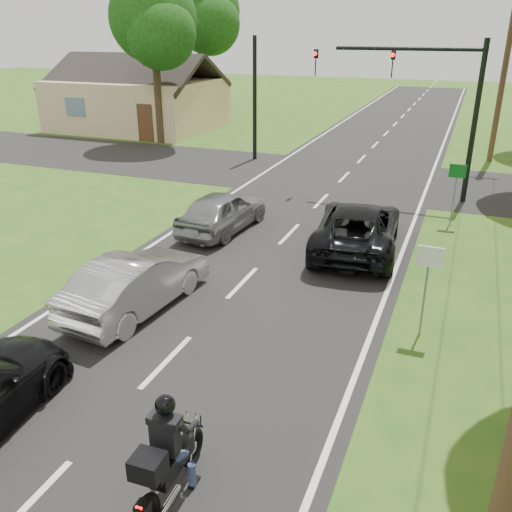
% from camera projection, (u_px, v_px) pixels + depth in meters
% --- Properties ---
extents(ground, '(140.00, 140.00, 0.00)m').
position_uv_depth(ground, '(167.00, 362.00, 11.08)').
color(ground, '#285818').
rests_on(ground, ground).
extents(road, '(8.00, 100.00, 0.01)m').
position_uv_depth(road, '(307.00, 216.00, 19.65)').
color(road, black).
rests_on(road, ground).
extents(cross_road, '(60.00, 7.00, 0.01)m').
position_uv_depth(cross_road, '(344.00, 177.00, 24.79)').
color(cross_road, black).
rests_on(cross_road, ground).
extents(motorcycle_rider, '(0.59, 2.09, 1.80)m').
position_uv_depth(motorcycle_rider, '(167.00, 463.00, 7.56)').
color(motorcycle_rider, black).
rests_on(motorcycle_rider, ground).
extents(dark_suv, '(2.91, 5.38, 1.43)m').
position_uv_depth(dark_suv, '(357.00, 227.00, 16.43)').
color(dark_suv, black).
rests_on(dark_suv, road).
extents(silver_sedan, '(1.84, 4.34, 1.39)m').
position_uv_depth(silver_sedan, '(136.00, 282.00, 12.91)').
color(silver_sedan, '#A7A8AC').
rests_on(silver_sedan, road).
extents(silver_suv, '(1.95, 4.17, 1.38)m').
position_uv_depth(silver_suv, '(222.00, 211.00, 17.98)').
color(silver_suv, gray).
rests_on(silver_suv, road).
extents(traffic_signal, '(6.38, 0.44, 6.00)m').
position_uv_depth(traffic_signal, '(426.00, 91.00, 20.34)').
color(traffic_signal, black).
rests_on(traffic_signal, ground).
extents(signal_pole_far, '(0.20, 0.20, 6.00)m').
position_uv_depth(signal_pole_far, '(255.00, 100.00, 27.10)').
color(signal_pole_far, black).
rests_on(signal_pole_far, ground).
extents(utility_pole_far, '(1.60, 0.28, 10.00)m').
position_uv_depth(utility_pole_far, '(507.00, 56.00, 25.87)').
color(utility_pole_far, brown).
rests_on(utility_pole_far, ground).
extents(sign_white, '(0.55, 0.07, 2.12)m').
position_uv_depth(sign_white, '(428.00, 270.00, 11.43)').
color(sign_white, slate).
rests_on(sign_white, ground).
extents(sign_green, '(0.55, 0.07, 2.12)m').
position_uv_depth(sign_green, '(456.00, 180.00, 18.22)').
color(sign_green, slate).
rests_on(sign_green, ground).
extents(tree_left_near, '(5.12, 4.96, 9.22)m').
position_uv_depth(tree_left_near, '(155.00, 24.00, 29.47)').
color(tree_left_near, '#332316').
rests_on(tree_left_near, ground).
extents(tree_left_far, '(5.76, 5.58, 10.14)m').
position_uv_depth(tree_left_far, '(205.00, 16.00, 38.45)').
color(tree_left_far, '#332316').
rests_on(tree_left_far, ground).
extents(house, '(10.20, 8.00, 4.84)m').
position_uv_depth(house, '(139.00, 101.00, 36.38)').
color(house, tan).
rests_on(house, ground).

